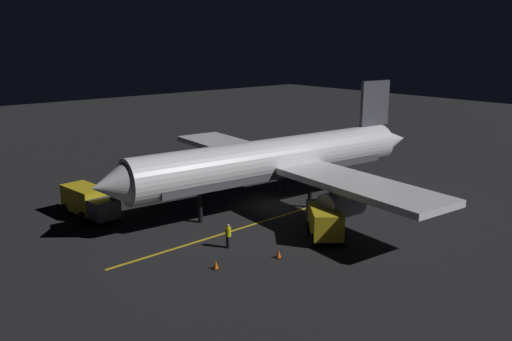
% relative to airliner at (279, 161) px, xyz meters
% --- Properties ---
extents(ground_plane, '(180.00, 180.00, 0.20)m').
position_rel_airliner_xyz_m(ground_plane, '(0.05, 0.56, -4.07)').
color(ground_plane, black).
extents(apron_guide_stripe, '(0.78, 25.69, 0.01)m').
position_rel_airliner_xyz_m(apron_guide_stripe, '(-2.38, 4.56, -3.96)').
color(apron_guide_stripe, gold).
rests_on(apron_guide_stripe, ground_plane).
extents(airliner, '(32.01, 32.72, 10.24)m').
position_rel_airliner_xyz_m(airliner, '(0.00, 0.00, 0.00)').
color(airliner, white).
rests_on(airliner, ground_plane).
extents(baggage_truck, '(6.06, 2.75, 2.45)m').
position_rel_airliner_xyz_m(baggage_truck, '(7.66, 13.91, -2.71)').
color(baggage_truck, gold).
rests_on(baggage_truck, ground_plane).
extents(catering_truck, '(5.48, 5.04, 2.31)m').
position_rel_airliner_xyz_m(catering_truck, '(-7.68, 2.62, -2.78)').
color(catering_truck, gold).
rests_on(catering_truck, ground_plane).
extents(ground_crew_worker, '(0.40, 0.40, 1.74)m').
position_rel_airliner_xyz_m(ground_crew_worker, '(-4.84, 9.30, -3.08)').
color(ground_crew_worker, black).
rests_on(ground_crew_worker, ground_plane).
extents(traffic_cone_near_left, '(0.50, 0.50, 0.55)m').
position_rel_airliner_xyz_m(traffic_cone_near_left, '(-8.36, 7.83, -3.72)').
color(traffic_cone_near_left, '#EA590F').
rests_on(traffic_cone_near_left, ground_plane).
extents(traffic_cone_near_right, '(0.50, 0.50, 0.55)m').
position_rel_airliner_xyz_m(traffic_cone_near_right, '(-7.04, 12.00, -3.72)').
color(traffic_cone_near_right, '#EA590F').
rests_on(traffic_cone_near_right, ground_plane).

